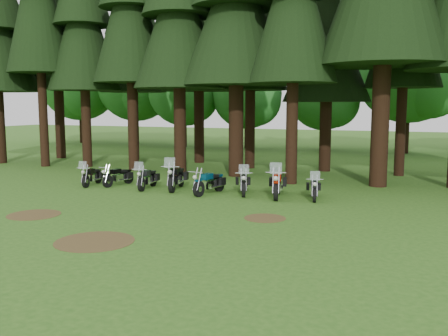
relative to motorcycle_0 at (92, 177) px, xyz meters
The scene contains 24 objects.
ground 6.43m from the motorcycle_0, 38.13° to the right, with size 120.00×120.00×0.00m, color #2E5E19.
pine_front_2 11.96m from the motorcycle_0, 128.92° to the left, with size 4.32×4.32×16.22m.
pine_back_0 16.64m from the motorcycle_0, 136.04° to the left, with size 5.00×5.00×17.21m.
pine_back_1 14.56m from the motorcycle_0, 112.07° to the left, with size 4.52×4.52×16.22m.
pine_back_2 14.03m from the motorcycle_0, 86.35° to the left, with size 4.85×4.85×16.30m.
pine_back_3 13.73m from the motorcycle_0, 62.49° to the left, with size 4.35×4.35×16.20m.
pine_back_4 15.17m from the motorcycle_0, 45.64° to the left, with size 4.94×4.94×13.78m.
decid_0 27.83m from the motorcycle_0, 128.68° to the left, with size 8.00×7.78×10.00m.
decid_1 24.99m from the motorcycle_0, 116.65° to the left, with size 7.91×7.69×9.88m.
decid_2 21.98m from the motorcycle_0, 104.51° to the left, with size 6.72×6.53×8.40m.
decid_3 21.56m from the motorcycle_0, 89.10° to the left, with size 6.12×5.95×7.65m.
decid_4 23.66m from the motorcycle_0, 73.50° to the left, with size 5.93×5.76×7.41m.
decid_5 26.17m from the motorcycle_0, 58.48° to the left, with size 8.45×8.21×10.56m.
dirt_patch_0 6.32m from the motorcycle_0, 71.06° to the right, with size 1.80×1.80×0.01m, color #4C3D1E.
dirt_patch_1 10.16m from the motorcycle_0, 19.93° to the right, with size 1.40×1.40×0.01m, color #4C3D1E.
dirt_patch_2 10.00m from the motorcycle_0, 52.79° to the right, with size 2.20×2.20×0.01m, color #4C3D1E.
motorcycle_0 is the anchor object (origin of this frame).
motorcycle_1 1.23m from the motorcycle_0, 21.66° to the left, with size 0.46×1.94×0.79m.
motorcycle_2 2.89m from the motorcycle_0, ahead, with size 0.61×2.13×1.34m.
motorcycle_3 4.21m from the motorcycle_0, ahead, with size 0.89×2.47×1.56m.
motorcycle_4 6.00m from the motorcycle_0, ahead, with size 0.53×2.18×0.89m.
motorcycle_5 7.35m from the motorcycle_0, ahead, with size 1.05×2.15×1.39m.
motorcycle_6 8.85m from the motorcycle_0, ahead, with size 0.86×2.47×1.56m.
motorcycle_7 10.35m from the motorcycle_0, ahead, with size 0.71×1.99×1.26m.
Camera 1 is at (9.37, -15.06, 3.75)m, focal length 40.00 mm.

